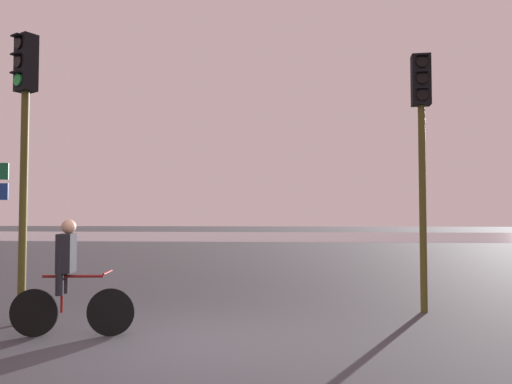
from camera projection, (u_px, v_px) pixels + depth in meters
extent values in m
plane|color=#333338|center=(190.00, 345.00, 6.44)|extent=(120.00, 120.00, 0.00)
cube|color=slate|center=(274.00, 236.00, 37.73)|extent=(80.00, 16.00, 0.01)
cylinder|color=#4C4719|center=(423.00, 208.00, 8.68)|extent=(0.12, 0.12, 3.60)
cube|color=black|center=(421.00, 80.00, 8.78)|extent=(0.34, 0.26, 0.90)
cylinder|color=black|center=(422.00, 62.00, 8.66)|extent=(0.19, 0.04, 0.19)
cube|color=black|center=(422.00, 55.00, 8.64)|extent=(0.20, 0.13, 0.02)
cylinder|color=black|center=(422.00, 78.00, 8.64)|extent=(0.19, 0.04, 0.19)
cube|color=black|center=(422.00, 72.00, 8.63)|extent=(0.20, 0.13, 0.02)
cylinder|color=black|center=(423.00, 95.00, 8.63)|extent=(0.19, 0.04, 0.19)
cube|color=black|center=(423.00, 88.00, 8.62)|extent=(0.20, 0.13, 0.02)
cylinder|color=#4C4719|center=(23.00, 207.00, 7.75)|extent=(0.12, 0.12, 3.62)
cube|color=black|center=(26.00, 63.00, 7.85)|extent=(0.40, 0.37, 0.90)
cylinder|color=black|center=(18.00, 43.00, 7.76)|extent=(0.18, 0.12, 0.19)
cube|color=black|center=(17.00, 36.00, 7.74)|extent=(0.22, 0.20, 0.02)
cylinder|color=black|center=(18.00, 61.00, 7.74)|extent=(0.18, 0.12, 0.19)
cube|color=black|center=(17.00, 54.00, 7.73)|extent=(0.22, 0.20, 0.02)
cylinder|color=green|center=(18.00, 80.00, 7.73)|extent=(0.18, 0.12, 0.19)
cube|color=black|center=(16.00, 72.00, 7.72)|extent=(0.22, 0.20, 0.02)
cylinder|color=black|center=(111.00, 312.00, 6.94)|extent=(0.66, 0.12, 0.66)
cylinder|color=black|center=(34.00, 313.00, 6.89)|extent=(0.66, 0.12, 0.66)
cylinder|color=maroon|center=(73.00, 276.00, 6.94)|extent=(0.84, 0.14, 0.04)
cylinder|color=maroon|center=(62.00, 293.00, 6.92)|extent=(0.04, 0.04, 0.55)
cylinder|color=maroon|center=(108.00, 272.00, 6.96)|extent=(0.08, 0.46, 0.03)
cylinder|color=black|center=(60.00, 274.00, 6.83)|extent=(0.11, 0.11, 0.60)
cylinder|color=black|center=(65.00, 272.00, 7.03)|extent=(0.11, 0.11, 0.60)
cube|color=black|center=(66.00, 253.00, 6.95)|extent=(0.23, 0.32, 0.54)
sphere|color=tan|center=(69.00, 227.00, 6.96)|extent=(0.20, 0.20, 0.20)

